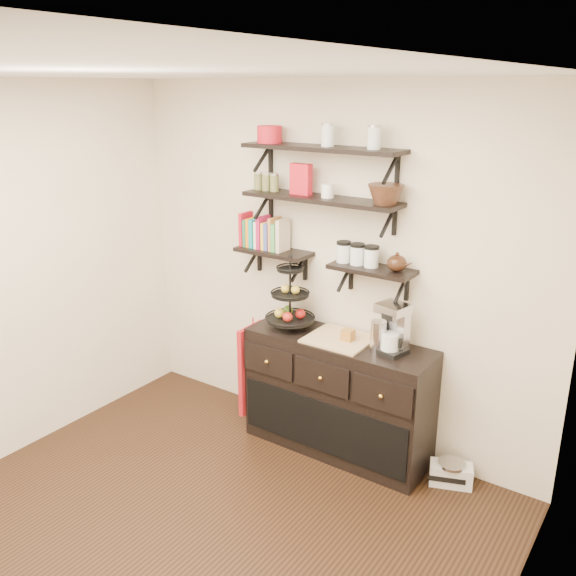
{
  "coord_description": "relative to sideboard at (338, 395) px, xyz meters",
  "views": [
    {
      "loc": [
        2.23,
        -2.03,
        2.64
      ],
      "look_at": [
        0.04,
        1.15,
        1.36
      ],
      "focal_mm": 38.0,
      "sensor_mm": 36.0,
      "label": 1
    }
  ],
  "objects": [
    {
      "name": "floor",
      "position": [
        -0.24,
        -1.51,
        -0.45
      ],
      "size": [
        3.5,
        3.5,
        0.0
      ],
      "primitive_type": "plane",
      "color": "black",
      "rests_on": "ground"
    },
    {
      "name": "ceiling",
      "position": [
        -0.24,
        -1.51,
        2.25
      ],
      "size": [
        3.5,
        3.5,
        0.02
      ],
      "primitive_type": "cube",
      "color": "white",
      "rests_on": "back_wall"
    },
    {
      "name": "back_wall",
      "position": [
        -0.24,
        0.24,
        0.9
      ],
      "size": [
        3.5,
        0.02,
        2.7
      ],
      "primitive_type": "cube",
      "color": "#F0E3CB",
      "rests_on": "ground"
    },
    {
      "name": "right_wall",
      "position": [
        1.51,
        -1.51,
        0.9
      ],
      "size": [
        0.02,
        3.5,
        2.7
      ],
      "primitive_type": "cube",
      "color": "#F0E3CB",
      "rests_on": "ground"
    },
    {
      "name": "shelf_top",
      "position": [
        -0.24,
        0.1,
        1.78
      ],
      "size": [
        1.2,
        0.27,
        0.23
      ],
      "color": "black",
      "rests_on": "back_wall"
    },
    {
      "name": "shelf_mid",
      "position": [
        -0.24,
        0.1,
        1.43
      ],
      "size": [
        1.2,
        0.27,
        0.23
      ],
      "color": "black",
      "rests_on": "back_wall"
    },
    {
      "name": "shelf_low_left",
      "position": [
        -0.66,
        0.12,
        0.98
      ],
      "size": [
        0.6,
        0.25,
        0.23
      ],
      "color": "black",
      "rests_on": "back_wall"
    },
    {
      "name": "shelf_low_right",
      "position": [
        0.18,
        0.12,
        0.98
      ],
      "size": [
        0.6,
        0.25,
        0.23
      ],
      "color": "black",
      "rests_on": "back_wall"
    },
    {
      "name": "cookbooks",
      "position": [
        -0.73,
        0.12,
        1.11
      ],
      "size": [
        0.4,
        0.15,
        0.26
      ],
      "color": "red",
      "rests_on": "shelf_low_left"
    },
    {
      "name": "glass_canisters",
      "position": [
        0.06,
        0.12,
        1.06
      ],
      "size": [
        0.32,
        0.1,
        0.13
      ],
      "color": "silver",
      "rests_on": "shelf_low_right"
    },
    {
      "name": "sideboard",
      "position": [
        0.0,
        0.0,
        0.0
      ],
      "size": [
        1.4,
        0.5,
        0.92
      ],
      "color": "black",
      "rests_on": "floor"
    },
    {
      "name": "fruit_stand",
      "position": [
        -0.43,
        0.0,
        0.64
      ],
      "size": [
        0.37,
        0.37,
        0.54
      ],
      "rotation": [
        0.0,
        0.0,
        -0.06
      ],
      "color": "black",
      "rests_on": "sideboard"
    },
    {
      "name": "candle",
      "position": [
        0.07,
        0.0,
        0.5
      ],
      "size": [
        0.08,
        0.08,
        0.08
      ],
      "primitive_type": "cube",
      "color": "#9B6323",
      "rests_on": "sideboard"
    },
    {
      "name": "coffee_maker",
      "position": [
        0.4,
        0.02,
        0.62
      ],
      "size": [
        0.23,
        0.23,
        0.36
      ],
      "rotation": [
        0.0,
        0.0,
        -0.23
      ],
      "color": "black",
      "rests_on": "sideboard"
    },
    {
      "name": "thermal_carafe",
      "position": [
        0.31,
        -0.02,
        0.56
      ],
      "size": [
        0.11,
        0.11,
        0.22
      ],
      "primitive_type": "cylinder",
      "color": "silver",
      "rests_on": "sideboard"
    },
    {
      "name": "apron",
      "position": [
        -0.73,
        -0.1,
        0.06
      ],
      "size": [
        0.04,
        0.31,
        0.72
      ],
      "primitive_type": "cube",
      "color": "maroon",
      "rests_on": "sideboard"
    },
    {
      "name": "radio",
      "position": [
        0.88,
        0.06,
        -0.37
      ],
      "size": [
        0.32,
        0.25,
        0.17
      ],
      "rotation": [
        0.0,
        0.0,
        0.37
      ],
      "color": "silver",
      "rests_on": "floor"
    },
    {
      "name": "recipe_box",
      "position": [
        -0.41,
        0.1,
        1.56
      ],
      "size": [
        0.16,
        0.07,
        0.22
      ],
      "primitive_type": "cube",
      "rotation": [
        0.0,
        0.0,
        -0.04
      ],
      "color": "red",
      "rests_on": "shelf_mid"
    },
    {
      "name": "walnut_bowl",
      "position": [
        0.26,
        0.1,
        1.51
      ],
      "size": [
        0.24,
        0.24,
        0.13
      ],
      "primitive_type": null,
      "color": "black",
      "rests_on": "shelf_mid"
    },
    {
      "name": "ramekins",
      "position": [
        -0.18,
        0.1,
        1.5
      ],
      "size": [
        0.09,
        0.09,
        0.1
      ],
      "primitive_type": "cylinder",
      "color": "white",
      "rests_on": "shelf_mid"
    },
    {
      "name": "teapot",
      "position": [
        0.36,
        0.12,
        1.07
      ],
      "size": [
        0.2,
        0.17,
        0.14
      ],
      "primitive_type": null,
      "rotation": [
        0.0,
        0.0,
        -0.2
      ],
      "color": "black",
      "rests_on": "shelf_low_right"
    },
    {
      "name": "red_pot",
      "position": [
        -0.68,
        0.1,
        1.86
      ],
      "size": [
        0.18,
        0.18,
        0.12
      ],
      "primitive_type": "cylinder",
      "color": "red",
      "rests_on": "shelf_top"
    }
  ]
}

